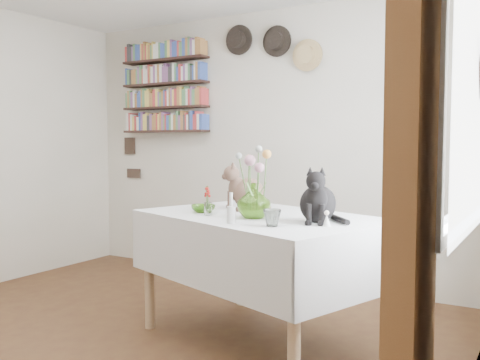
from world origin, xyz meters
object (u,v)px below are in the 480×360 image
Objects in this scene: tabby_cat at (249,185)px; bookshelf_unit at (165,88)px; flower_vase at (254,201)px; dining_table at (261,247)px; black_cat at (318,194)px.

bookshelf_unit reaches higher than tabby_cat.
tabby_cat reaches higher than flower_vase.
bookshelf_unit is (-1.64, 1.14, 0.85)m from tabby_cat.
bookshelf_unit is (-1.86, 1.37, 1.22)m from dining_table.
dining_table is 5.37× the size of tabby_cat.
dining_table is 5.37× the size of black_cat.
tabby_cat is 0.46m from flower_vase.
dining_table is at bearing 8.47° from tabby_cat.
tabby_cat is 0.33× the size of bookshelf_unit.
bookshelf_unit reaches higher than black_cat.
black_cat is at bearing -13.47° from dining_table.
bookshelf_unit reaches higher than dining_table.
flower_vase is 0.21× the size of bookshelf_unit.
black_cat is at bearing 6.38° from flower_vase.
flower_vase reaches higher than dining_table.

